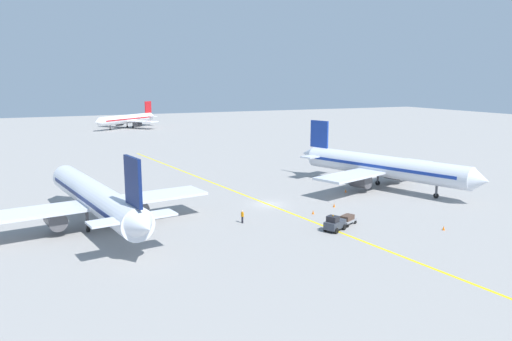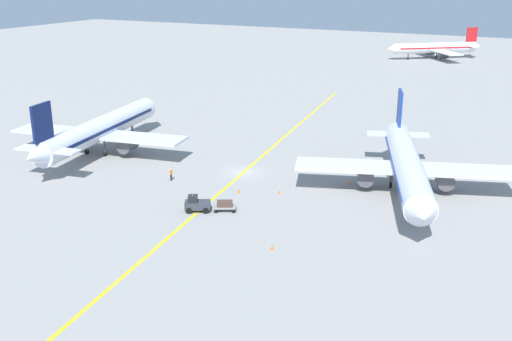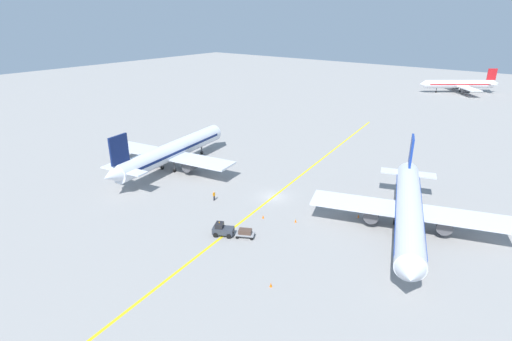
# 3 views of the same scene
# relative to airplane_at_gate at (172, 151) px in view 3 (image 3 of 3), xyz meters

# --- Properties ---
(ground_plane) EXTENTS (400.00, 400.00, 0.00)m
(ground_plane) POSITION_rel_airplane_at_gate_xyz_m (24.35, 1.37, -3.71)
(ground_plane) COLOR gray
(apron_yellow_centreline) EXTENTS (15.26, 119.13, 0.01)m
(apron_yellow_centreline) POSITION_rel_airplane_at_gate_xyz_m (24.35, 1.37, -3.71)
(apron_yellow_centreline) COLOR yellow
(apron_yellow_centreline) RESTS_ON ground
(airplane_at_gate) EXTENTS (28.47, 35.46, 10.60)m
(airplane_at_gate) POSITION_rel_airplane_at_gate_xyz_m (0.00, 0.00, 0.00)
(airplane_at_gate) COLOR silver
(airplane_at_gate) RESTS_ON ground
(airplane_adjacent_stand) EXTENTS (28.19, 34.58, 10.60)m
(airplane_adjacent_stand) POSITION_rel_airplane_at_gate_xyz_m (46.51, 3.65, 0.00)
(airplane_adjacent_stand) COLOR silver
(airplane_adjacent_stand) RESTS_ON ground
(airplane_distant_taxiing) EXTENTS (26.92, 22.77, 9.54)m
(airplane_distant_taxiing) POSITION_rel_airplane_at_gate_xyz_m (26.52, 127.77, -0.37)
(airplane_distant_taxiing) COLOR white
(airplane_distant_taxiing) RESTS_ON ground
(baggage_tug_dark) EXTENTS (3.35, 2.78, 2.11)m
(baggage_tug_dark) POSITION_rel_airplane_at_gate_xyz_m (26.04, -13.65, -2.81)
(baggage_tug_dark) COLOR #333842
(baggage_tug_dark) RESTS_ON ground
(baggage_cart_trailing) EXTENTS (2.95, 2.45, 1.24)m
(baggage_cart_trailing) POSITION_rel_airplane_at_gate_xyz_m (28.96, -12.11, -2.95)
(baggage_cart_trailing) COLOR gray
(baggage_cart_trailing) RESTS_ON ground
(ground_crew_worker) EXTENTS (0.26, 0.58, 1.68)m
(ground_crew_worker) POSITION_rel_airplane_at_gate_xyz_m (17.14, -5.97, -2.80)
(ground_crew_worker) COLOR #23232D
(ground_crew_worker) RESTS_ON ground
(traffic_cone_near_nose) EXTENTS (0.32, 0.32, 0.55)m
(traffic_cone_near_nose) POSITION_rel_airplane_at_gate_xyz_m (38.36, -18.92, -3.43)
(traffic_cone_near_nose) COLOR orange
(traffic_cone_near_nose) RESTS_ON ground
(traffic_cone_mid_apron) EXTENTS (0.32, 0.32, 0.55)m
(traffic_cone_mid_apron) POSITION_rel_airplane_at_gate_xyz_m (32.31, -3.98, -3.43)
(traffic_cone_mid_apron) COLOR orange
(traffic_cone_mid_apron) RESTS_ON ground
(traffic_cone_by_wingtip) EXTENTS (0.32, 0.32, 0.55)m
(traffic_cone_by_wingtip) POSITION_rel_airplane_at_gate_xyz_m (39.31, 3.32, -3.43)
(traffic_cone_by_wingtip) COLOR orange
(traffic_cone_by_wingtip) RESTS_ON ground
(traffic_cone_far_edge) EXTENTS (0.32, 0.32, 0.55)m
(traffic_cone_far_edge) POSITION_rel_airplane_at_gate_xyz_m (27.60, -5.99, -3.43)
(traffic_cone_far_edge) COLOR orange
(traffic_cone_far_edge) RESTS_ON ground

